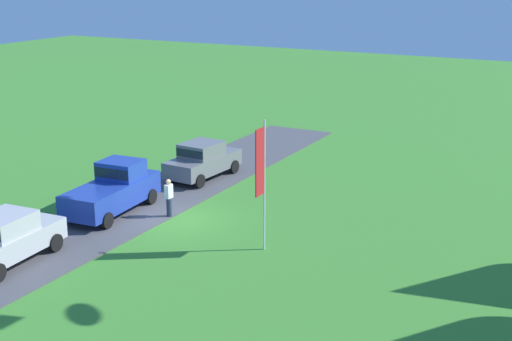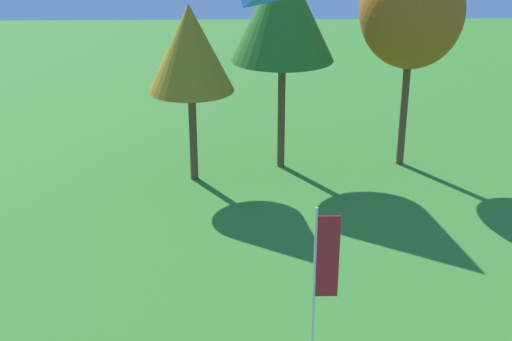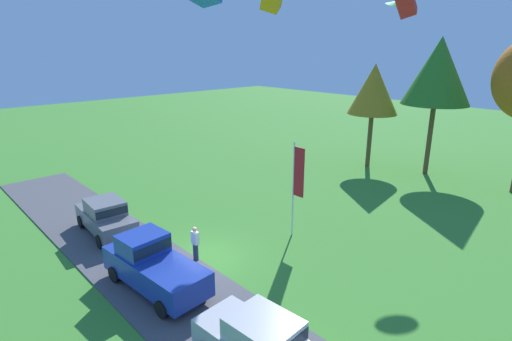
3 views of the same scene
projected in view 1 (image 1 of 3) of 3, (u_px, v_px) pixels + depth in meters
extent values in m
plane|color=#3D842D|center=(176.00, 219.00, 30.30)|extent=(120.00, 120.00, 0.00)
cube|color=#4C4C51|center=(130.00, 210.00, 31.39)|extent=(36.00, 4.40, 0.06)
cube|color=slate|center=(203.00, 163.00, 35.82)|extent=(4.51, 2.09, 0.80)
cube|color=slate|center=(202.00, 149.00, 35.53)|extent=(2.10, 1.77, 0.70)
cube|color=#19232D|center=(202.00, 149.00, 35.53)|extent=(2.14, 1.74, 0.38)
cylinder|color=black|center=(207.00, 162.00, 37.58)|extent=(0.69, 0.28, 0.68)
cylinder|color=black|center=(234.00, 167.00, 36.72)|extent=(0.69, 0.28, 0.68)
cylinder|color=black|center=(171.00, 176.00, 35.15)|extent=(0.69, 0.28, 0.68)
cylinder|color=black|center=(199.00, 181.00, 34.28)|extent=(0.69, 0.28, 0.68)
cube|color=#1E389E|center=(112.00, 194.00, 30.73)|extent=(5.13, 2.28, 1.00)
cube|color=#1E389E|center=(121.00, 169.00, 31.18)|extent=(1.63, 1.87, 0.80)
cube|color=#19232D|center=(121.00, 169.00, 31.18)|extent=(1.66, 1.84, 0.44)
cylinder|color=black|center=(117.00, 191.00, 32.71)|extent=(0.70, 0.29, 0.68)
cylinder|color=black|center=(151.00, 196.00, 32.01)|extent=(0.70, 0.29, 0.68)
cylinder|color=black|center=(71.00, 214.00, 29.72)|extent=(0.70, 0.29, 0.68)
cylinder|color=black|center=(107.00, 220.00, 29.03)|extent=(0.70, 0.29, 0.68)
cube|color=#B7B7BC|center=(8.00, 243.00, 25.62)|extent=(4.51, 2.10, 0.80)
cube|color=#B7B7BC|center=(4.00, 224.00, 25.33)|extent=(2.11, 1.77, 0.70)
cube|color=#19232D|center=(4.00, 224.00, 25.33)|extent=(2.15, 1.74, 0.38)
cylinder|color=black|center=(19.00, 236.00, 27.38)|extent=(0.69, 0.29, 0.68)
cylinder|color=black|center=(55.00, 243.00, 26.71)|extent=(0.69, 0.29, 0.68)
cylinder|color=#2D334C|center=(169.00, 208.00, 30.40)|extent=(0.24, 0.24, 0.88)
cube|color=white|center=(169.00, 191.00, 30.20)|extent=(0.36, 0.22, 0.60)
sphere|color=tan|center=(168.00, 182.00, 30.08)|extent=(0.22, 0.22, 0.22)
cylinder|color=silver|center=(264.00, 186.00, 26.43)|extent=(0.08, 0.08, 5.04)
cube|color=red|center=(260.00, 162.00, 25.85)|extent=(0.64, 0.04, 2.52)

